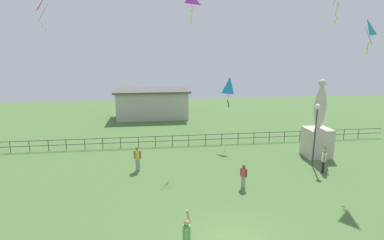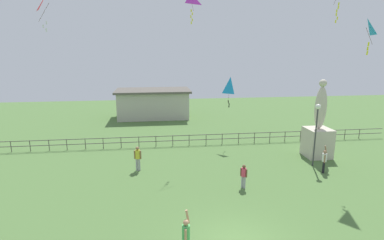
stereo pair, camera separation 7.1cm
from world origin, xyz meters
name	(u,v)px [view 1 (the left image)]	position (x,y,z in m)	size (l,w,h in m)	color
statue_monument	(318,134)	(9.15, 9.95, 1.82)	(1.84, 1.84, 6.03)	beige
lamppost	(316,121)	(7.87, 8.11, 3.28)	(0.36, 0.36, 4.52)	#38383D
person_0	(244,175)	(1.83, 5.22, 0.86)	(0.36, 0.32, 1.49)	#99999E
person_2	(187,236)	(-2.27, -0.62, 1.01)	(0.35, 0.52, 2.01)	#3F4C47
person_3	(137,157)	(-4.59, 8.81, 0.99)	(0.51, 0.32, 1.72)	#99999E
person_4	(324,159)	(7.92, 6.81, 0.94)	(0.38, 0.46, 1.87)	black
kite_1	(48,4)	(-9.57, 9.28, 10.87)	(1.12, 1.12, 2.25)	red
kite_2	(190,0)	(-0.42, 12.83, 11.81)	(1.18, 0.91, 2.25)	#B22DB2
kite_3	(230,86)	(3.16, 14.11, 5.14)	(0.92, 0.86, 2.61)	#198CD1
kite_4	(366,29)	(7.36, 3.51, 9.18)	(0.68, 0.86, 1.77)	#198CD1
waterfront_railing	(189,138)	(-0.35, 14.00, 0.62)	(36.01, 0.06, 0.95)	#4C4742
pavilion_building	(153,103)	(-3.49, 26.00, 1.75)	(9.03, 5.22, 3.45)	#B7B2A3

